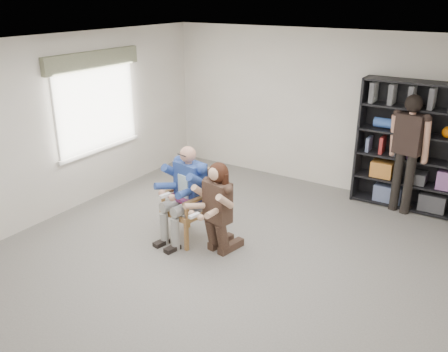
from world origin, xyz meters
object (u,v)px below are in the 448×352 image
Objects in this scene: armchair at (186,204)px; seated_man at (186,194)px; standing_man at (406,156)px; bookshelf at (414,148)px; kneeling_woman at (216,210)px.

armchair is 0.16m from seated_man.
armchair is 3.56m from standing_man.
bookshelf reaches higher than seated_man.
standing_man reaches higher than seated_man.
kneeling_woman is 0.62× the size of bookshelf.
kneeling_woman is (0.58, -0.12, -0.06)m from seated_man.
bookshelf is at bearing 60.33° from armchair.
seated_man is 3.54m from standing_man.
standing_man is (2.39, 2.61, 0.25)m from seated_man.
bookshelf is at bearing 60.33° from seated_man.
armchair is 0.77× the size of seated_man.
kneeling_woman is (0.58, -0.12, 0.10)m from armchair.
kneeling_woman is at bearing -0.24° from armchair.
armchair is 0.57× the size of standing_man.
armchair is at bearing 179.76° from kneeling_woman.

